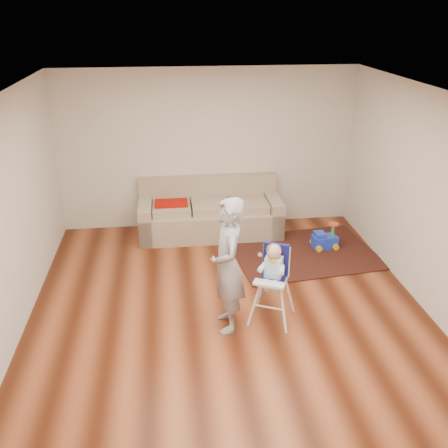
{
  "coord_description": "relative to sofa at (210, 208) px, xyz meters",
  "views": [
    {
      "loc": [
        -0.69,
        -5.43,
        3.58
      ],
      "look_at": [
        0.0,
        0.4,
        1.0
      ],
      "focal_mm": 40.0,
      "sensor_mm": 36.0,
      "label": 1
    }
  ],
  "objects": [
    {
      "name": "ride_on_toy",
      "position": [
        1.76,
        -0.79,
        -0.23
      ],
      "size": [
        0.4,
        0.31,
        0.41
      ],
      "primitive_type": null,
      "rotation": [
        0.0,
        0.0,
        0.1
      ],
      "color": "blue",
      "rests_on": "area_rug"
    },
    {
      "name": "side_table",
      "position": [
        -0.71,
        0.25,
        -0.19
      ],
      "size": [
        0.54,
        0.54,
        0.54
      ],
      "primitive_type": null,
      "color": "black",
      "rests_on": "ground"
    },
    {
      "name": "ground",
      "position": [
        0.01,
        -2.3,
        -0.46
      ],
      "size": [
        5.5,
        5.5,
        0.0
      ],
      "primitive_type": "plane",
      "color": "#431A0A",
      "rests_on": "ground"
    },
    {
      "name": "room_envelope",
      "position": [
        0.01,
        -1.77,
        1.42
      ],
      "size": [
        5.04,
        5.52,
        2.72
      ],
      "color": "beige",
      "rests_on": "ground"
    },
    {
      "name": "adult",
      "position": [
        -0.04,
        -2.71,
        0.37
      ],
      "size": [
        0.41,
        0.61,
        1.66
      ],
      "primitive_type": "imported",
      "rotation": [
        0.0,
        0.0,
        -1.55
      ],
      "color": "gray",
      "rests_on": "ground"
    },
    {
      "name": "high_chair",
      "position": [
        0.52,
        -2.61,
        0.04
      ],
      "size": [
        0.63,
        0.63,
        1.03
      ],
      "rotation": [
        0.0,
        0.0,
        -0.43
      ],
      "color": "white",
      "rests_on": "ground"
    },
    {
      "name": "area_rug",
      "position": [
        1.4,
        -0.92,
        -0.45
      ],
      "size": [
        2.35,
        1.88,
        0.02
      ],
      "primitive_type": "cube",
      "rotation": [
        0.0,
        0.0,
        0.12
      ],
      "color": "black",
      "rests_on": "ground"
    },
    {
      "name": "sofa",
      "position": [
        0.0,
        0.0,
        0.0
      ],
      "size": [
        2.36,
        0.97,
        0.91
      ],
      "rotation": [
        0.0,
        0.0,
        -0.0
      ],
      "color": "gray",
      "rests_on": "ground"
    },
    {
      "name": "toy_ball",
      "position": [
        0.92,
        -1.3,
        -0.36
      ],
      "size": [
        0.17,
        0.17,
        0.17
      ],
      "primitive_type": "sphere",
      "color": "blue",
      "rests_on": "area_rug"
    }
  ]
}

